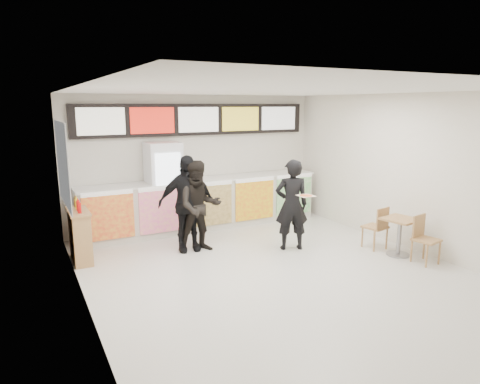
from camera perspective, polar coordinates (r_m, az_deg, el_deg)
floor at (r=7.31m, az=5.02°, el=-10.80°), size 7.00×7.00×0.00m
ceiling at (r=6.77m, az=5.48°, el=13.39°), size 7.00×7.00×0.00m
wall_back at (r=9.97m, az=-5.74°, el=4.14°), size 6.00×0.00×6.00m
wall_left at (r=5.86m, az=-20.27°, el=-1.76°), size 0.00×7.00×7.00m
wall_right at (r=8.86m, az=21.80°, el=2.44°), size 0.00×7.00×7.00m
service_counter at (r=9.76m, az=-4.73°, el=-1.53°), size 5.56×0.77×1.14m
menu_board at (r=9.81m, az=-5.65°, el=9.59°), size 5.50×0.14×0.70m
drinks_fridge at (r=9.38m, az=-10.08°, el=0.46°), size 0.70×0.67×2.00m
mirror_panel at (r=8.22m, az=-22.60°, el=3.49°), size 0.01×2.00×1.50m
customer_main at (r=8.30m, az=6.89°, el=-1.71°), size 0.75×0.62×1.77m
customer_left at (r=8.17m, az=-5.45°, el=-1.93°), size 0.97×0.82×1.76m
customer_mid at (r=8.23m, az=-7.14°, el=-1.52°), size 1.13×0.57×1.86m
pizza_slice at (r=7.88m, az=8.79°, el=-0.44°), size 0.36×0.36×0.02m
cafe_table at (r=8.52m, az=20.52°, el=-4.73°), size 0.67×1.50×0.85m
condiment_ledge at (r=8.20m, az=-20.55°, el=-5.45°), size 0.34×0.84×1.13m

